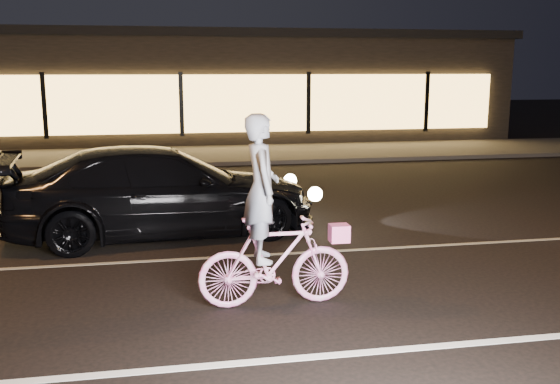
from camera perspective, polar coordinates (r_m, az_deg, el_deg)
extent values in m
plane|color=black|center=(7.66, -5.33, -10.41)|extent=(90.00, 90.00, 0.00)
cube|color=silver|center=(6.30, -4.02, -15.37)|extent=(60.00, 0.12, 0.01)
cube|color=gray|center=(9.54, -6.44, -5.99)|extent=(60.00, 0.10, 0.01)
cube|color=#383533|center=(20.30, -8.73, 3.31)|extent=(30.00, 4.00, 0.12)
cube|color=black|center=(26.12, -9.31, 9.31)|extent=(25.00, 8.00, 4.00)
cube|color=black|center=(26.13, -9.46, 13.81)|extent=(25.40, 8.40, 0.30)
cube|color=#F9B957|center=(22.04, -9.02, 7.95)|extent=(23.00, 0.15, 2.00)
cube|color=black|center=(22.29, -20.75, 7.40)|extent=(0.15, 0.08, 2.20)
cube|color=black|center=(21.96, -9.01, 7.94)|extent=(0.15, 0.08, 2.20)
cube|color=black|center=(22.54, 2.61, 8.14)|extent=(0.15, 0.08, 2.20)
cube|color=black|center=(23.96, 13.26, 8.04)|extent=(0.15, 0.08, 2.20)
imported|color=#FC39AD|center=(7.49, -0.48, -6.37)|extent=(1.84, 0.52, 1.11)
imported|color=white|center=(7.25, -1.72, 0.34)|extent=(0.42, 0.63, 1.74)
cube|color=#FF4387|center=(7.58, 5.43, -3.77)|extent=(0.23, 0.19, 0.21)
imported|color=black|center=(10.81, -10.70, 0.06)|extent=(5.44, 2.71, 1.52)
sphere|color=#FFF2BF|center=(12.02, 0.93, 1.07)|extent=(0.25, 0.25, 0.25)
sphere|color=#FFF2BF|center=(10.72, 3.23, -0.19)|extent=(0.25, 0.25, 0.25)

